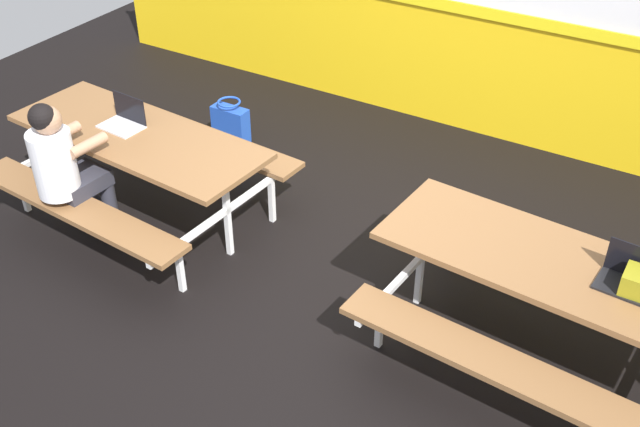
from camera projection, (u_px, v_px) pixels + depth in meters
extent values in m
cube|color=black|center=(329.00, 268.00, 5.54)|extent=(10.00, 10.00, 0.02)
cube|color=yellow|center=(468.00, 72.00, 6.96)|extent=(8.00, 0.12, 1.10)
cube|color=yellow|center=(473.00, 10.00, 6.57)|extent=(8.00, 0.03, 0.10)
cube|color=brown|center=(137.00, 136.00, 5.65)|extent=(2.10, 0.89, 0.04)
cube|color=brown|center=(76.00, 208.00, 5.39)|extent=(1.96, 0.42, 0.04)
cube|color=brown|center=(199.00, 136.00, 6.24)|extent=(1.96, 0.42, 0.04)
cube|color=white|center=(70.00, 146.00, 6.26)|extent=(0.04, 0.04, 0.70)
cube|color=white|center=(69.00, 142.00, 6.23)|extent=(0.15, 1.55, 0.04)
cube|color=white|center=(23.00, 189.00, 6.00)|extent=(0.04, 0.04, 0.41)
cube|color=white|center=(119.00, 137.00, 6.68)|extent=(0.04, 0.04, 0.41)
cube|color=white|center=(227.00, 215.00, 5.46)|extent=(0.04, 0.04, 0.70)
cube|color=white|center=(227.00, 210.00, 5.44)|extent=(0.15, 1.55, 0.04)
cube|color=white|center=(180.00, 267.00, 5.21)|extent=(0.04, 0.04, 0.41)
cube|color=white|center=(272.00, 199.00, 5.88)|extent=(0.04, 0.04, 0.41)
cube|color=brown|center=(554.00, 265.00, 4.41)|extent=(2.10, 0.89, 0.04)
cube|color=brown|center=(502.00, 366.00, 4.16)|extent=(1.96, 0.42, 0.04)
cube|color=brown|center=(582.00, 249.00, 5.00)|extent=(1.96, 0.42, 0.04)
cube|color=white|center=(421.00, 262.00, 5.02)|extent=(0.04, 0.04, 0.70)
cube|color=white|center=(421.00, 257.00, 5.00)|extent=(0.15, 1.55, 0.04)
cube|color=white|center=(380.00, 322.00, 4.77)|extent=(0.04, 0.04, 0.41)
cube|color=white|center=(454.00, 241.00, 5.45)|extent=(0.04, 0.04, 0.41)
cylinder|color=#2D2D38|center=(94.00, 201.00, 5.83)|extent=(0.11, 0.11, 0.45)
cylinder|color=#2D2D38|center=(111.00, 208.00, 5.75)|extent=(0.11, 0.11, 0.45)
cube|color=#2D2D38|center=(80.00, 182.00, 5.52)|extent=(0.33, 0.40, 0.12)
cylinder|color=silver|center=(54.00, 163.00, 5.27)|extent=(0.30, 0.30, 0.48)
cylinder|color=#A57A5B|center=(61.00, 134.00, 5.41)|extent=(0.10, 0.30, 0.08)
cylinder|color=#A57A5B|center=(88.00, 145.00, 5.28)|extent=(0.10, 0.30, 0.08)
sphere|color=#A57A5B|center=(47.00, 120.00, 5.09)|extent=(0.20, 0.20, 0.20)
sphere|color=black|center=(42.00, 117.00, 5.05)|extent=(0.18, 0.18, 0.18)
cube|color=silver|center=(121.00, 127.00, 5.71)|extent=(0.33, 0.24, 0.01)
cube|color=black|center=(129.00, 108.00, 5.71)|extent=(0.32, 0.03, 0.21)
cube|color=black|center=(625.00, 287.00, 4.21)|extent=(0.33, 0.24, 0.01)
cube|color=black|center=(636.00, 262.00, 4.21)|extent=(0.32, 0.03, 0.21)
cube|color=#1E47B2|center=(231.00, 126.00, 6.89)|extent=(0.34, 0.14, 0.36)
torus|color=#1E47B2|center=(229.00, 102.00, 6.75)|extent=(0.21, 0.21, 0.02)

